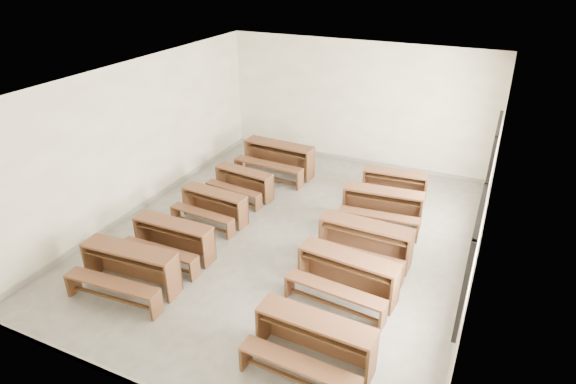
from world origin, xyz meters
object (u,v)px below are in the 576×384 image
at_px(desk_set_0, 129,266).
at_px(desk_set_8, 382,204).
at_px(desk_set_2, 214,204).
at_px(desk_set_4, 278,157).
at_px(desk_set_1, 173,237).
at_px(desk_set_5, 314,339).
at_px(desk_set_7, 364,240).
at_px(desk_set_6, 347,273).
at_px(desk_set_3, 243,181).
at_px(desk_set_9, 394,183).

xyz_separation_m(desk_set_0, desk_set_8, (3.28, 3.93, -0.01)).
distance_m(desk_set_2, desk_set_4, 2.71).
height_order(desk_set_0, desk_set_4, desk_set_4).
xyz_separation_m(desk_set_0, desk_set_1, (0.08, 1.08, -0.03)).
bearing_deg(desk_set_5, desk_set_7, 94.30).
bearing_deg(desk_set_8, desk_set_7, -92.58).
height_order(desk_set_0, desk_set_7, desk_set_7).
bearing_deg(desk_set_5, desk_set_6, 94.80).
bearing_deg(desk_set_3, desk_set_7, -15.42).
bearing_deg(desk_set_9, desk_set_7, -92.41).
distance_m(desk_set_1, desk_set_8, 4.29).
distance_m(desk_set_2, desk_set_8, 3.54).
relative_size(desk_set_0, desk_set_7, 1.01).
distance_m(desk_set_4, desk_set_8, 3.31).
xyz_separation_m(desk_set_1, desk_set_3, (-0.03, 2.70, -0.04)).
bearing_deg(desk_set_3, desk_set_5, -43.08).
relative_size(desk_set_4, desk_set_8, 1.09).
bearing_deg(desk_set_7, desk_set_1, -156.30).
bearing_deg(desk_set_0, desk_set_3, 85.33).
bearing_deg(desk_set_6, desk_set_2, 165.60).
bearing_deg(desk_set_2, desk_set_4, 90.02).
bearing_deg(desk_set_2, desk_set_5, -35.09).
bearing_deg(desk_set_6, desk_set_5, -82.29).
distance_m(desk_set_0, desk_set_3, 3.78).
distance_m(desk_set_3, desk_set_7, 3.58).
xyz_separation_m(desk_set_2, desk_set_4, (0.20, 2.70, 0.09)).
bearing_deg(desk_set_6, desk_set_4, 134.11).
xyz_separation_m(desk_set_1, desk_set_2, (-0.04, 1.45, -0.02)).
relative_size(desk_set_1, desk_set_3, 1.04).
height_order(desk_set_2, desk_set_4, desk_set_4).
height_order(desk_set_7, desk_set_8, desk_set_7).
distance_m(desk_set_2, desk_set_7, 3.32).
height_order(desk_set_1, desk_set_5, desk_set_5).
xyz_separation_m(desk_set_0, desk_set_5, (3.45, -0.27, -0.00)).
bearing_deg(desk_set_0, desk_set_1, 81.95).
relative_size(desk_set_3, desk_set_6, 0.86).
height_order(desk_set_6, desk_set_8, desk_set_6).
bearing_deg(desk_set_7, desk_set_4, 139.34).
relative_size(desk_set_1, desk_set_6, 0.90).
relative_size(desk_set_2, desk_set_8, 0.89).
height_order(desk_set_3, desk_set_5, desk_set_5).
relative_size(desk_set_1, desk_set_8, 0.92).
bearing_deg(desk_set_2, desk_set_9, 43.31).
bearing_deg(desk_set_2, desk_set_8, 27.59).
xyz_separation_m(desk_set_2, desk_set_7, (3.32, -0.11, 0.06)).
xyz_separation_m(desk_set_6, desk_set_8, (-0.09, 2.59, -0.01)).
distance_m(desk_set_6, desk_set_8, 2.59).
relative_size(desk_set_2, desk_set_7, 0.88).
bearing_deg(desk_set_7, desk_set_2, 179.49).
height_order(desk_set_2, desk_set_9, desk_set_2).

